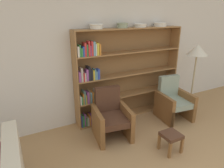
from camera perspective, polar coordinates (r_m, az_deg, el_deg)
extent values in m
cube|color=silver|center=(4.41, 1.76, 8.09)|extent=(12.00, 0.06, 2.75)
cube|color=olive|center=(3.94, -10.31, 0.49)|extent=(0.02, 0.30, 1.97)
cube|color=olive|center=(5.20, 16.72, 4.64)|extent=(0.02, 0.30, 1.97)
cube|color=olive|center=(4.26, 5.48, 15.56)|extent=(2.45, 0.30, 0.02)
cube|color=olive|center=(4.81, 4.73, -8.25)|extent=(2.45, 0.30, 0.03)
cube|color=brown|center=(4.56, 4.11, 3.39)|extent=(2.45, 0.01, 1.97)
cube|color=#334CB2|center=(4.24, -8.85, -10.28)|extent=(0.02, 0.15, 0.26)
cube|color=#388C47|center=(4.25, -8.36, -10.29)|extent=(0.03, 0.14, 0.25)
cube|color=#994C99|center=(4.25, -7.90, -10.05)|extent=(0.02, 0.13, 0.28)
cube|color=#388C47|center=(4.28, -7.47, -10.57)|extent=(0.02, 0.12, 0.18)
cube|color=#B2A899|center=(4.32, -7.20, -10.26)|extent=(0.04, 0.20, 0.18)
cube|color=orange|center=(4.30, -6.59, -9.98)|extent=(0.03, 0.16, 0.23)
cube|color=#994C99|center=(4.33, -6.21, -9.81)|extent=(0.04, 0.19, 0.22)
cube|color=#994C99|center=(4.33, -5.52, -9.84)|extent=(0.04, 0.16, 0.21)
cube|color=olive|center=(4.59, 4.91, -2.67)|extent=(2.45, 0.30, 0.02)
cube|color=white|center=(4.04, -9.18, -4.50)|extent=(0.03, 0.17, 0.18)
cube|color=#388C47|center=(4.05, -8.72, -4.57)|extent=(0.02, 0.16, 0.16)
cube|color=orange|center=(4.03, -8.30, -4.17)|extent=(0.02, 0.12, 0.23)
cube|color=#4C756B|center=(4.05, -8.08, -3.65)|extent=(0.03, 0.18, 0.27)
cube|color=gold|center=(4.07, -7.62, -4.19)|extent=(0.02, 0.16, 0.19)
cube|color=#994C99|center=(4.07, -7.12, -3.74)|extent=(0.04, 0.16, 0.24)
cube|color=#7F6B4C|center=(4.07, -6.63, -3.55)|extent=(0.02, 0.14, 0.26)
cube|color=#669EB2|center=(4.10, -6.31, -3.68)|extent=(0.03, 0.18, 0.22)
cube|color=orange|center=(4.10, -5.72, -3.64)|extent=(0.03, 0.15, 0.22)
cube|color=#4C756B|center=(4.14, -5.42, -3.86)|extent=(0.02, 0.18, 0.16)
cube|color=#B2A899|center=(4.10, -4.99, -3.19)|extent=(0.02, 0.13, 0.28)
cube|color=olive|center=(4.44, 5.09, 3.09)|extent=(2.45, 0.30, 0.02)
cube|color=#994C99|center=(3.87, -9.48, 2.13)|extent=(0.04, 0.17, 0.20)
cube|color=#B2A899|center=(3.87, -8.86, 2.73)|extent=(0.04, 0.16, 0.27)
cube|color=red|center=(3.91, -8.34, 2.16)|extent=(0.02, 0.19, 0.17)
cube|color=white|center=(3.92, -7.97, 2.19)|extent=(0.02, 0.19, 0.16)
cube|color=#994C99|center=(3.90, -7.29, 2.61)|extent=(0.04, 0.13, 0.23)
cube|color=black|center=(3.93, -6.81, 3.11)|extent=(0.04, 0.18, 0.27)
cube|color=black|center=(3.93, -6.02, 2.73)|extent=(0.04, 0.13, 0.22)
cube|color=gold|center=(3.95, -5.50, 2.67)|extent=(0.03, 0.14, 0.19)
cube|color=#669EB2|center=(3.98, -5.12, 2.91)|extent=(0.02, 0.17, 0.21)
cube|color=#669EB2|center=(3.98, -4.68, 2.59)|extent=(0.02, 0.15, 0.16)
cube|color=#334CB2|center=(3.98, -4.09, 2.93)|extent=(0.04, 0.12, 0.21)
cube|color=olive|center=(4.32, 5.28, 9.20)|extent=(2.45, 0.30, 0.02)
cube|color=white|center=(3.74, -9.83, 9.09)|extent=(0.04, 0.14, 0.19)
cube|color=#388C47|center=(3.75, -9.37, 9.35)|extent=(0.02, 0.14, 0.22)
cube|color=#388C47|center=(3.78, -8.92, 8.98)|extent=(0.03, 0.16, 0.16)
cube|color=#334CB2|center=(3.79, -8.45, 9.25)|extent=(0.03, 0.17, 0.19)
cube|color=red|center=(3.78, -7.86, 9.75)|extent=(0.04, 0.14, 0.25)
cube|color=#388C47|center=(3.80, -7.35, 9.55)|extent=(0.02, 0.15, 0.22)
cube|color=red|center=(3.80, -6.77, 10.01)|extent=(0.04, 0.12, 0.28)
cube|color=#994C99|center=(3.82, -6.38, 9.46)|extent=(0.02, 0.14, 0.19)
cube|color=red|center=(3.82, -5.91, 10.08)|extent=(0.04, 0.12, 0.27)
cube|color=#669EB2|center=(3.86, -5.50, 10.14)|extent=(0.04, 0.18, 0.27)
cube|color=white|center=(3.87, -4.93, 9.87)|extent=(0.02, 0.16, 0.22)
cube|color=gold|center=(3.89, -4.45, 10.01)|extent=(0.04, 0.17, 0.24)
cube|color=orange|center=(3.91, -3.85, 9.91)|extent=(0.03, 0.18, 0.21)
cylinder|color=silver|center=(3.89, -4.53, 16.04)|extent=(0.24, 0.24, 0.09)
torus|color=silver|center=(3.89, -4.54, 16.59)|extent=(0.27, 0.27, 0.02)
cylinder|color=gray|center=(4.15, 2.94, 16.35)|extent=(0.21, 0.21, 0.10)
torus|color=gray|center=(4.15, 2.95, 16.93)|extent=(0.24, 0.24, 0.02)
cylinder|color=silver|center=(4.39, 8.07, 16.19)|extent=(0.24, 0.24, 0.07)
torus|color=silver|center=(4.39, 8.09, 16.55)|extent=(0.26, 0.26, 0.02)
cylinder|color=silver|center=(4.72, 13.59, 16.15)|extent=(0.27, 0.27, 0.08)
torus|color=silver|center=(4.72, 13.63, 16.56)|extent=(0.30, 0.30, 0.02)
cube|color=#A83838|center=(2.77, -29.26, -19.25)|extent=(0.18, 0.36, 0.37)
cube|color=brown|center=(3.74, 5.85, -14.17)|extent=(0.08, 0.08, 0.36)
cube|color=brown|center=(3.58, -2.82, -15.86)|extent=(0.08, 0.08, 0.36)
cube|color=brown|center=(4.22, 2.39, -9.86)|extent=(0.08, 0.08, 0.36)
cube|color=brown|center=(4.08, -5.25, -11.10)|extent=(0.08, 0.08, 0.36)
cube|color=#4C2D1E|center=(3.78, 0.03, -9.96)|extent=(0.57, 0.71, 0.12)
cube|color=#4C2D1E|center=(3.89, -1.31, -4.37)|extent=(0.49, 0.19, 0.51)
cube|color=brown|center=(3.92, 3.97, -10.41)|extent=(0.18, 0.68, 0.60)
cube|color=brown|center=(3.76, -4.10, -11.78)|extent=(0.18, 0.68, 0.60)
cube|color=brown|center=(4.71, 22.28, -8.16)|extent=(0.08, 0.08, 0.36)
cube|color=brown|center=(4.36, 16.65, -9.70)|extent=(0.08, 0.08, 0.36)
cube|color=brown|center=(5.11, 17.74, -5.35)|extent=(0.08, 0.08, 0.36)
cube|color=brown|center=(4.80, 12.32, -6.50)|extent=(0.08, 0.08, 0.36)
cube|color=gray|center=(4.65, 17.50, -5.06)|extent=(0.56, 0.69, 0.12)
cube|color=gray|center=(4.75, 15.81, -0.63)|extent=(0.49, 0.18, 0.51)
cube|color=brown|center=(4.85, 20.02, -5.44)|extent=(0.16, 0.68, 0.60)
cube|color=brown|center=(4.53, 14.55, -6.67)|extent=(0.16, 0.68, 0.60)
cylinder|color=tan|center=(5.46, 21.23, -6.11)|extent=(0.32, 0.32, 0.02)
cylinder|color=tan|center=(5.22, 22.12, 0.55)|extent=(0.04, 0.04, 1.32)
cone|color=beige|center=(5.04, 23.26, 8.96)|extent=(0.47, 0.47, 0.24)
cube|color=brown|center=(3.70, 13.29, -15.77)|extent=(0.04, 0.04, 0.28)
cube|color=brown|center=(3.86, 16.39, -14.48)|extent=(0.04, 0.04, 0.28)
cube|color=brown|center=(3.55, 16.19, -17.79)|extent=(0.04, 0.04, 0.28)
cube|color=brown|center=(3.71, 19.30, -16.33)|extent=(0.04, 0.04, 0.28)
cube|color=#4C2D1E|center=(3.61, 16.56, -13.83)|extent=(0.31, 0.31, 0.06)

